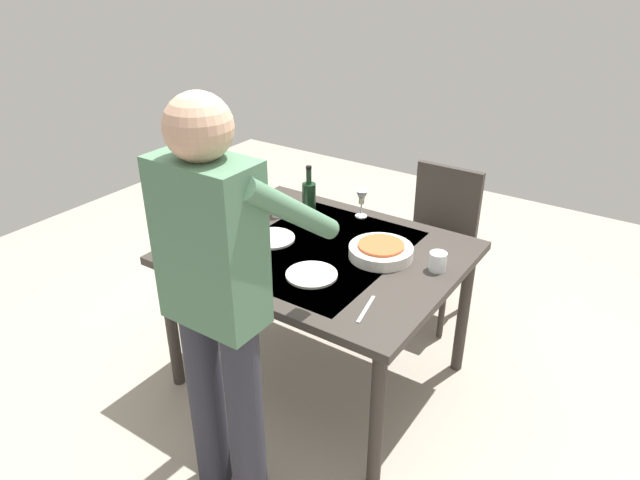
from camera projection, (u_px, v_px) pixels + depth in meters
ground_plane at (320, 374)px, 3.13m from camera, size 6.00×6.00×0.00m
dining_table at (320, 263)px, 2.82m from camera, size 1.31×1.07×0.77m
chair_near at (438, 234)px, 3.45m from camera, size 0.40×0.40×0.91m
person_server at (219, 296)px, 2.05m from camera, size 0.42×0.61×1.69m
wine_bottle at (309, 200)px, 3.03m from camera, size 0.07×0.07×0.30m
wine_glass_left at (362, 199)px, 3.06m from camera, size 0.07×0.07×0.15m
water_cup_near_left at (438, 261)px, 2.59m from camera, size 0.08×0.08×0.09m
water_cup_near_right at (278, 207)px, 3.10m from camera, size 0.07×0.07×0.10m
serving_bowl_pasta at (381, 251)px, 2.70m from camera, size 0.30×0.30×0.07m
dinner_plate_near at (272, 238)px, 2.87m from camera, size 0.23×0.23×0.01m
dinner_plate_far at (312, 275)px, 2.56m from camera, size 0.23×0.23×0.01m
table_knife at (366, 309)px, 2.33m from camera, size 0.05×0.20×0.00m
table_fork at (216, 246)px, 2.81m from camera, size 0.06×0.18×0.00m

